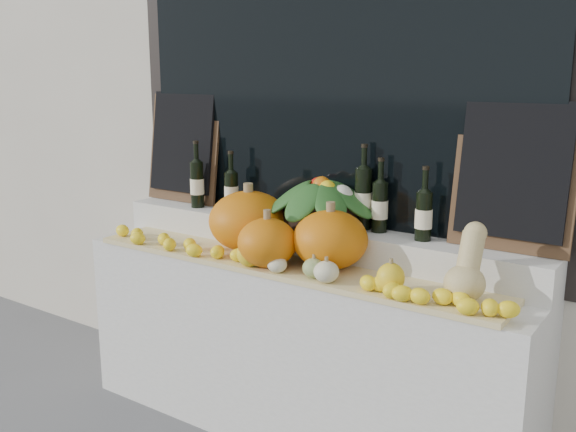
{
  "coord_description": "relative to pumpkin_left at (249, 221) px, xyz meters",
  "views": [
    {
      "loc": [
        1.63,
        -0.92,
        1.77
      ],
      "look_at": [
        0.0,
        1.45,
        1.12
      ],
      "focal_mm": 40.0,
      "sensor_mm": 36.0,
      "label": 1
    }
  ],
  "objects": [
    {
      "name": "display_sill",
      "position": [
        0.27,
        0.03,
        -0.61
      ],
      "size": [
        2.3,
        0.55,
        0.88
      ],
      "primitive_type": "cube",
      "color": "silver",
      "rests_on": "ground"
    },
    {
      "name": "rear_tier",
      "position": [
        0.27,
        0.18,
        -0.09
      ],
      "size": [
        2.3,
        0.25,
        0.16
      ],
      "primitive_type": "cube",
      "color": "silver",
      "rests_on": "display_sill"
    },
    {
      "name": "straw_bedding",
      "position": [
        0.27,
        -0.1,
        -0.16
      ],
      "size": [
        2.1,
        0.32,
        0.02
      ],
      "primitive_type": "cube",
      "color": "tan",
      "rests_on": "display_sill"
    },
    {
      "name": "pumpkin_left",
      "position": [
        0.0,
        0.0,
        0.0
      ],
      "size": [
        0.52,
        0.52,
        0.3
      ],
      "primitive_type": "ellipsoid",
      "rotation": [
        0.0,
        0.0,
        0.41
      ],
      "color": "orange",
      "rests_on": "straw_bedding"
    },
    {
      "name": "pumpkin_right",
      "position": [
        0.48,
        -0.03,
        -0.02
      ],
      "size": [
        0.39,
        0.39,
        0.26
      ],
      "primitive_type": "ellipsoid",
      "rotation": [
        0.0,
        0.0,
        0.19
      ],
      "color": "orange",
      "rests_on": "straw_bedding"
    },
    {
      "name": "pumpkin_center",
      "position": [
        0.24,
        -0.17,
        -0.04
      ],
      "size": [
        0.33,
        0.33,
        0.22
      ],
      "primitive_type": "ellipsoid",
      "rotation": [
        0.0,
        0.0,
        0.27
      ],
      "color": "orange",
      "rests_on": "straw_bedding"
    },
    {
      "name": "butternut_squash",
      "position": [
        1.13,
        -0.08,
        -0.03
      ],
      "size": [
        0.16,
        0.21,
        0.3
      ],
      "color": "tan",
      "rests_on": "straw_bedding"
    },
    {
      "name": "decorative_gourds",
      "position": [
        0.45,
        -0.2,
        -0.1
      ],
      "size": [
        0.79,
        0.16,
        0.14
      ],
      "color": "#36681F",
      "rests_on": "straw_bedding"
    },
    {
      "name": "lemon_heap",
      "position": [
        0.27,
        -0.21,
        -0.12
      ],
      "size": [
        2.2,
        0.16,
        0.06
      ],
      "primitive_type": null,
      "color": "yellow",
      "rests_on": "straw_bedding"
    },
    {
      "name": "produce_bowl",
      "position": [
        0.32,
        0.16,
        0.11
      ],
      "size": [
        0.57,
        0.57,
        0.25
      ],
      "color": "black",
      "rests_on": "rear_tier"
    },
    {
      "name": "wine_bottle_far_left",
      "position": [
        -0.47,
        0.15,
        0.12
      ],
      "size": [
        0.08,
        0.08,
        0.36
      ],
      "color": "black",
      "rests_on": "rear_tier"
    },
    {
      "name": "wine_bottle_near_left",
      "position": [
        -0.25,
        0.17,
        0.1
      ],
      "size": [
        0.08,
        0.08,
        0.32
      ],
      "color": "black",
      "rests_on": "rear_tier"
    },
    {
      "name": "wine_bottle_tall",
      "position": [
        0.51,
        0.22,
        0.14
      ],
      "size": [
        0.08,
        0.08,
        0.4
      ],
      "color": "black",
      "rests_on": "rear_tier"
    },
    {
      "name": "wine_bottle_near_right",
      "position": [
        0.6,
        0.21,
        0.11
      ],
      "size": [
        0.08,
        0.08,
        0.35
      ],
      "color": "black",
      "rests_on": "rear_tier"
    },
    {
      "name": "wine_bottle_far_right",
      "position": [
        0.83,
        0.18,
        0.1
      ],
      "size": [
        0.08,
        0.08,
        0.33
      ],
      "color": "black",
      "rests_on": "rear_tier"
    },
    {
      "name": "chalkboard_left",
      "position": [
        -0.65,
        0.24,
        0.31
      ],
      "size": [
        0.5,
        0.12,
        0.62
      ],
      "rotation": [
        -0.15,
        0.0,
        0.0
      ],
      "color": "#4C331E",
      "rests_on": "rear_tier"
    },
    {
      "name": "chalkboard_right",
      "position": [
        1.19,
        0.24,
        0.31
      ],
      "size": [
        0.5,
        0.12,
        0.62
      ],
      "rotation": [
        -0.15,
        0.0,
        0.0
      ],
      "color": "#4C331E",
      "rests_on": "rear_tier"
    }
  ]
}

